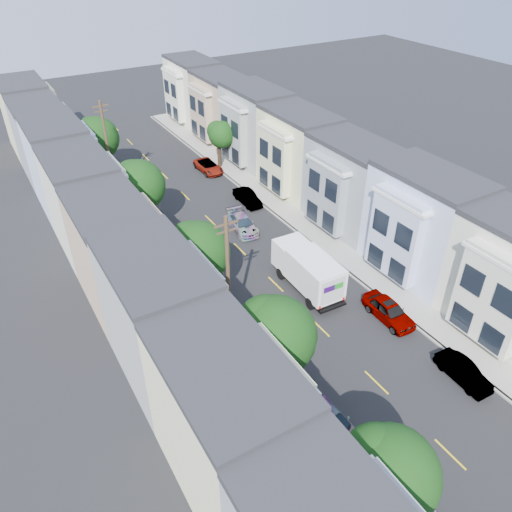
{
  "coord_description": "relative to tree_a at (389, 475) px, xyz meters",
  "views": [
    {
      "loc": [
        -17.75,
        -20.84,
        24.67
      ],
      "look_at": [
        -0.94,
        7.57,
        2.2
      ],
      "focal_mm": 35.0,
      "sensor_mm": 36.0,
      "label": 1
    }
  ],
  "objects": [
    {
      "name": "utility_pole_near",
      "position": [
        0.0,
        14.93,
        0.7
      ],
      "size": [
        1.6,
        0.26,
        10.0
      ],
      "color": "#42301E",
      "rests_on": "ground"
    },
    {
      "name": "sidewalk_left",
      "position": [
        -1.05,
        27.93,
        -4.38
      ],
      "size": [
        2.6,
        70.0,
        0.15
      ],
      "primitive_type": "cube",
      "color": "gray",
      "rests_on": "ground"
    },
    {
      "name": "tree_e",
      "position": [
        0.0,
        45.35,
        0.4
      ],
      "size": [
        4.7,
        4.7,
        7.23
      ],
      "color": "black",
      "rests_on": "ground"
    },
    {
      "name": "curb_left",
      "position": [
        0.25,
        27.93,
        -4.38
      ],
      "size": [
        0.3,
        70.0,
        0.15
      ],
      "primitive_type": "cube",
      "color": "gray",
      "rests_on": "ground"
    },
    {
      "name": "parked_right_c",
      "position": [
        11.2,
        32.1,
        -3.78
      ],
      "size": [
        1.51,
        4.09,
        1.35
      ],
      "primitive_type": "imported",
      "rotation": [
        0.0,
        0.0,
        -0.02
      ],
      "color": "black",
      "rests_on": "ground"
    },
    {
      "name": "fedex_truck",
      "position": [
        8.18,
        17.29,
        -2.62
      ],
      "size": [
        2.63,
        6.84,
        3.28
      ],
      "rotation": [
        0.0,
        0.0,
        -0.04
      ],
      "color": "white",
      "rests_on": "ground"
    },
    {
      "name": "curb_right",
      "position": [
        12.35,
        27.93,
        -4.38
      ],
      "size": [
        0.3,
        70.0,
        0.15
      ],
      "primitive_type": "cube",
      "color": "gray",
      "rests_on": "ground"
    },
    {
      "name": "tree_far_r",
      "position": [
        13.2,
        41.68,
        -0.53
      ],
      "size": [
        3.1,
        3.1,
        5.52
      ],
      "color": "black",
      "rests_on": "ground"
    },
    {
      "name": "utility_pole_far",
      "position": [
        0.0,
        40.93,
        0.7
      ],
      "size": [
        1.6,
        0.26,
        10.0
      ],
      "color": "#42301E",
      "rests_on": "ground"
    },
    {
      "name": "tree_d",
      "position": [
        0.0,
        32.12,
        0.35
      ],
      "size": [
        4.7,
        4.7,
        7.17
      ],
      "color": "black",
      "rests_on": "ground"
    },
    {
      "name": "lead_sedan",
      "position": [
        8.17,
        27.77,
        -3.77
      ],
      "size": [
        2.51,
        4.78,
        1.37
      ],
      "primitive_type": "imported",
      "rotation": [
        0.0,
        0.0,
        -0.13
      ],
      "color": "black",
      "rests_on": "ground"
    },
    {
      "name": "centerline",
      "position": [
        6.3,
        27.93,
        -4.45
      ],
      "size": [
        0.12,
        70.0,
        0.01
      ],
      "primitive_type": "cube",
      "color": "gold",
      "rests_on": "ground"
    },
    {
      "name": "tree_b",
      "position": [
        0.0,
        9.37,
        0.62
      ],
      "size": [
        4.7,
        4.7,
        7.45
      ],
      "color": "black",
      "rests_on": "ground"
    },
    {
      "name": "parked_left_b",
      "position": [
        1.4,
        5.65,
        -3.7
      ],
      "size": [
        2.41,
        5.17,
        1.52
      ],
      "primitive_type": "imported",
      "rotation": [
        0.0,
        0.0,
        0.06
      ],
      "color": "black",
      "rests_on": "ground"
    },
    {
      "name": "sidewalk_right",
      "position": [
        13.65,
        27.93,
        -4.38
      ],
      "size": [
        2.6,
        70.0,
        0.15
      ],
      "primitive_type": "cube",
      "color": "gray",
      "rests_on": "ground"
    },
    {
      "name": "tree_c",
      "position": [
        0.0,
        19.63,
        0.4
      ],
      "size": [
        4.55,
        4.55,
        7.15
      ],
      "color": "black",
      "rests_on": "ground"
    },
    {
      "name": "parked_left_c",
      "position": [
        1.4,
        12.07,
        -3.81
      ],
      "size": [
        2.59,
        4.83,
        1.29
      ],
      "primitive_type": "imported",
      "rotation": [
        0.0,
        0.0,
        -0.1
      ],
      "color": "gray",
      "rests_on": "ground"
    },
    {
      "name": "townhouse_row_left",
      "position": [
        -4.85,
        27.93,
        -4.45
      ],
      "size": [
        5.0,
        70.0,
        8.5
      ],
      "primitive_type": "cube",
      "color": "#8C959A",
      "rests_on": "ground"
    },
    {
      "name": "tree_a",
      "position": [
        0.0,
        0.0,
        0.0
      ],
      "size": [
        4.36,
        4.36,
        6.66
      ],
      "color": "black",
      "rests_on": "ground"
    },
    {
      "name": "road_slab",
      "position": [
        6.3,
        27.93,
        -4.44
      ],
      "size": [
        12.0,
        70.0,
        0.02
      ],
      "primitive_type": "cube",
      "color": "black",
      "rests_on": "ground"
    },
    {
      "name": "ground",
      "position": [
        6.3,
        12.93,
        -4.45
      ],
      "size": [
        160.0,
        160.0,
        0.0
      ],
      "primitive_type": "plane",
      "color": "black",
      "rests_on": "ground"
    },
    {
      "name": "parked_left_d",
      "position": [
        1.4,
        24.29,
        -3.83
      ],
      "size": [
        1.88,
        4.19,
        1.24
      ],
      "primitive_type": "imported",
      "rotation": [
        0.0,
        0.0,
        0.03
      ],
      "color": "black",
      "rests_on": "ground"
    },
    {
      "name": "parked_right_b",
      "position": [
        11.2,
        11.19,
        -3.69
      ],
      "size": [
        1.97,
        4.8,
        1.54
      ],
      "primitive_type": "imported",
      "rotation": [
        0.0,
        0.0,
        -0.03
      ],
      "color": "silver",
      "rests_on": "ground"
    },
    {
      "name": "parked_right_d",
      "position": [
        11.2,
        41.25,
        -3.82
      ],
      "size": [
        2.18,
        4.58,
        1.26
      ],
      "primitive_type": "imported",
      "rotation": [
        0.0,
        0.0,
        0.02
      ],
      "color": "black",
      "rests_on": "ground"
    },
    {
      "name": "parked_right_a",
      "position": [
        11.2,
        4.37,
        -3.81
      ],
      "size": [
        1.51,
        3.91,
        1.29
      ],
      "primitive_type": "imported",
      "rotation": [
        0.0,
        0.0,
        -0.04
      ],
      "color": "#373A3D",
      "rests_on": "ground"
    },
    {
      "name": "townhouse_row_right",
      "position": [
        17.45,
        27.93,
        -4.45
      ],
      "size": [
        5.0,
        70.0,
        8.5
      ],
      "primitive_type": "cube",
      "color": "#8C959A",
      "rests_on": "ground"
    }
  ]
}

